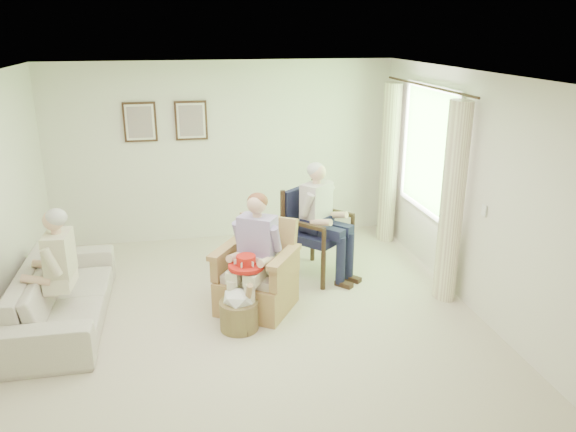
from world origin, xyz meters
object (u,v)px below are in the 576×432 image
(red_hat, at_px, (246,264))
(sofa, at_px, (64,294))
(wicker_armchair, at_px, (256,281))
(person_sofa, at_px, (55,264))
(hatbox, at_px, (239,309))
(wood_armchair, at_px, (316,227))
(person_wicker, at_px, (257,248))
(person_dark, at_px, (320,212))

(red_hat, bearing_deg, sofa, 168.54)
(sofa, relative_size, red_hat, 5.71)
(wicker_armchair, relative_size, person_sofa, 0.78)
(red_hat, xyz_separation_m, hatbox, (-0.10, -0.15, -0.44))
(hatbox, bearing_deg, person_sofa, 168.64)
(wicker_armchair, distance_m, hatbox, 0.51)
(wood_armchair, height_order, person_sofa, person_sofa)
(wicker_armchair, xyz_separation_m, person_wicker, (0.00, -0.13, 0.46))
(wood_armchair, relative_size, person_sofa, 0.86)
(person_wicker, xyz_separation_m, person_sofa, (-2.07, 0.05, -0.04))
(wicker_armchair, relative_size, person_dark, 0.70)
(person_sofa, distance_m, hatbox, 1.93)
(sofa, distance_m, person_sofa, 0.45)
(wood_armchair, distance_m, hatbox, 1.77)
(person_wicker, xyz_separation_m, person_dark, (0.90, 0.80, 0.09))
(sofa, distance_m, person_wicker, 2.13)
(wood_armchair, distance_m, person_dark, 0.31)
(wicker_armchair, height_order, sofa, wicker_armchair)
(red_hat, height_order, hatbox, red_hat)
(person_dark, distance_m, red_hat, 1.43)
(wood_armchair, height_order, sofa, wood_armchair)
(person_sofa, height_order, hatbox, person_sofa)
(red_hat, bearing_deg, person_sofa, 173.47)
(red_hat, bearing_deg, person_dark, 42.90)
(person_sofa, bearing_deg, sofa, -176.70)
(person_dark, bearing_deg, person_wicker, 179.95)
(red_hat, distance_m, hatbox, 0.48)
(wood_armchair, height_order, person_wicker, person_wicker)
(wicker_armchair, distance_m, person_sofa, 2.11)
(wood_armchair, bearing_deg, person_sofa, 155.67)
(wicker_armchair, height_order, red_hat, wicker_armchair)
(red_hat, relative_size, hatbox, 0.64)
(wicker_armchair, relative_size, hatbox, 1.68)
(sofa, xyz_separation_m, hatbox, (1.83, -0.54, -0.08))
(wicker_armchair, bearing_deg, wood_armchair, 75.90)
(wicker_armchair, distance_m, person_wicker, 0.48)
(person_wicker, bearing_deg, person_dark, 74.21)
(person_dark, height_order, person_sofa, person_dark)
(wood_armchair, bearing_deg, sofa, 152.63)
(wood_armchair, bearing_deg, person_wicker, -174.17)
(wood_armchair, height_order, red_hat, wood_armchair)
(wood_armchair, height_order, person_dark, person_dark)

